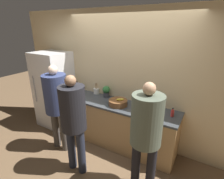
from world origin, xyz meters
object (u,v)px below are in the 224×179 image
fruit_bowl (118,103)px  bottle_amber (77,87)px  person_right (146,128)px  bottle_red (172,113)px  person_left (56,100)px  refrigerator (54,90)px  potted_plant (106,91)px  cup_red (75,94)px  person_center (73,116)px  utensil_crock (96,91)px

fruit_bowl → bottle_amber: 1.15m
person_right → bottle_red: 0.78m
person_left → fruit_bowl: person_left is taller
refrigerator → potted_plant: refrigerator is taller
bottle_amber → bottle_red: (2.10, -0.09, -0.04)m
fruit_bowl → potted_plant: (-0.41, 0.23, 0.07)m
person_left → person_right: 1.71m
bottle_red → cup_red: (-1.97, -0.15, -0.01)m
person_center → person_left: bearing=157.9°
potted_plant → fruit_bowl: bearing=-29.7°
person_left → person_center: bearing=-22.1°
refrigerator → person_right: refrigerator is taller
person_left → person_right: size_ratio=1.00×
person_left → person_center: 0.70m
refrigerator → person_center: refrigerator is taller
bottle_red → refrigerator: bearing=-178.3°
bottle_amber → refrigerator: bearing=-163.8°
refrigerator → cup_red: (0.70, -0.07, 0.07)m
person_center → fruit_bowl: bearing=72.9°
utensil_crock → cup_red: size_ratio=2.41×
fruit_bowl → bottle_amber: bearing=171.6°
person_left → utensil_crock: person_left is taller
person_center → person_right: (1.07, 0.22, 0.02)m
person_right → bottle_amber: size_ratio=6.76×
utensil_crock → refrigerator: bearing=-164.7°
person_right → refrigerator: bearing=164.8°
bottle_red → utensil_crock: bearing=173.2°
person_center → person_right: 1.09m
utensil_crock → cup_red: 0.47m
refrigerator → person_center: size_ratio=1.06×
cup_red → person_left: bearing=-81.9°
person_left → bottle_amber: 0.83m
refrigerator → utensil_crock: (1.01, 0.28, 0.08)m
person_center → potted_plant: 1.13m
fruit_bowl → bottle_red: size_ratio=2.35×
bottle_red → fruit_bowl: bearing=-175.2°
refrigerator → cup_red: size_ratio=17.28×
person_left → bottle_red: size_ratio=11.20×
person_right → potted_plant: (-1.20, 0.90, -0.01)m
person_left → potted_plant: person_left is taller
person_left → utensil_crock: (0.23, 0.91, -0.08)m
utensil_crock → bottle_red: bearing=-6.8°
utensil_crock → bottle_red: 1.67m
utensil_crock → bottle_amber: size_ratio=0.99×
cup_red → potted_plant: potted_plant is taller
bottle_amber → bottle_red: bottle_amber is taller
refrigerator → person_center: 1.69m
bottle_amber → cup_red: (0.13, -0.24, -0.05)m
person_left → bottle_red: 2.02m
person_center → bottle_amber: person_center is taller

